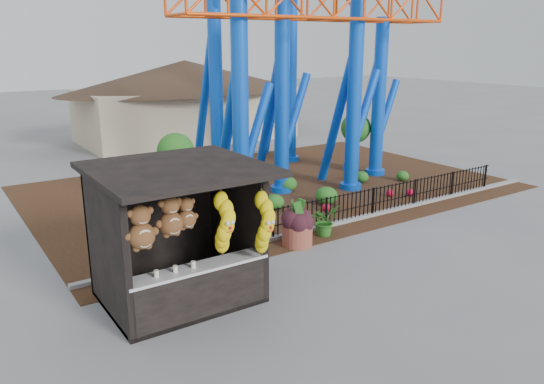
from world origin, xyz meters
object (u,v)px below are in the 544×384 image
prize_booth (181,238)px  roller_coaster (291,20)px  terracotta_planter (297,235)px  potted_plant (324,221)px

prize_booth → roller_coaster: size_ratio=0.32×
prize_booth → terracotta_planter: prize_booth is taller
prize_booth → roller_coaster: roller_coaster is taller
roller_coaster → potted_plant: roller_coaster is taller
prize_booth → terracotta_planter: 4.57m
terracotta_planter → potted_plant: (1.16, 0.21, 0.15)m
roller_coaster → potted_plant: bearing=-116.2°
prize_booth → roller_coaster: bearing=42.0°
terracotta_planter → potted_plant: 1.19m
prize_booth → roller_coaster: 12.00m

